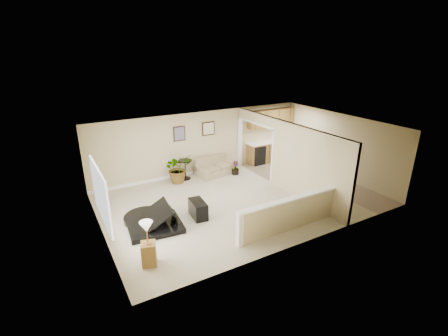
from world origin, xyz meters
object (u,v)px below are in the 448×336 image
piano_bench (198,209)px  lamp_stand (148,247)px  accent_table (185,167)px  piano (150,208)px  small_plant (235,169)px  loveseat (215,165)px  palm_plant (178,169)px

piano_bench → lamp_stand: 2.52m
piano_bench → accent_table: (0.86, 2.97, 0.24)m
piano → small_plant: bearing=34.2°
loveseat → small_plant: 0.84m
loveseat → palm_plant: (-1.64, -0.08, 0.20)m
piano_bench → palm_plant: 2.89m
loveseat → palm_plant: bearing=172.8°
accent_table → lamp_stand: lamp_stand is taller
piano → small_plant: (4.23, 2.27, -0.36)m
accent_table → loveseat: bearing=-2.4°
loveseat → small_plant: (0.68, -0.49, -0.11)m
loveseat → lamp_stand: 6.07m
piano → loveseat: piano is taller
piano → loveseat: (3.55, 2.76, -0.25)m
lamp_stand → piano: bearing=70.5°
accent_table → small_plant: size_ratio=1.40×
palm_plant → loveseat: bearing=2.8°
piano_bench → accent_table: bearing=73.8°
loveseat → small_plant: loveseat is taller
loveseat → palm_plant: palm_plant is taller
loveseat → lamp_stand: bearing=-143.1°
piano_bench → small_plant: (2.82, 2.43, -0.02)m
piano → piano_bench: piano is taller
small_plant → palm_plant: bearing=170.1°
piano → lamp_stand: (-0.59, -1.67, -0.10)m
piano_bench → small_plant: size_ratio=1.40×
palm_plant → lamp_stand: bearing=-120.0°
small_plant → lamp_stand: size_ratio=0.48×
piano → accent_table: (2.27, 2.81, -0.09)m
piano → piano_bench: (1.41, -0.15, -0.33)m
small_plant → lamp_stand: (-4.82, -3.94, 0.25)m
piano → loveseat: bearing=43.8°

